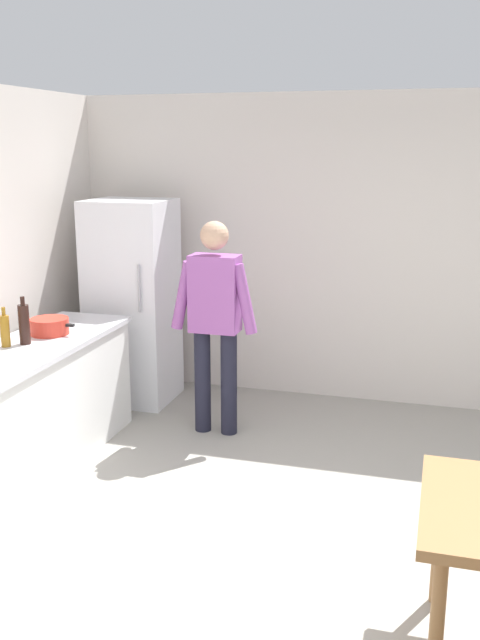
# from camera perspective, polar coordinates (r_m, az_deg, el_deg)

# --- Properties ---
(ground_plane) EXTENTS (14.00, 14.00, 0.00)m
(ground_plane) POSITION_cam_1_polar(r_m,az_deg,el_deg) (4.05, 3.16, -20.11)
(ground_plane) COLOR #9E998E
(wall_back) EXTENTS (6.40, 0.12, 2.70)m
(wall_back) POSITION_cam_1_polar(r_m,az_deg,el_deg) (6.38, 9.38, 5.49)
(wall_back) COLOR silver
(wall_back) RESTS_ON ground_plane
(kitchen_counter) EXTENTS (0.64, 2.20, 0.90)m
(kitchen_counter) POSITION_cam_1_polar(r_m,az_deg,el_deg) (5.23, -16.73, -6.99)
(kitchen_counter) COLOR white
(kitchen_counter) RESTS_ON ground_plane
(refrigerator) EXTENTS (0.70, 0.67, 1.80)m
(refrigerator) POSITION_cam_1_polar(r_m,az_deg,el_deg) (6.40, -8.59, 1.44)
(refrigerator) COLOR white
(refrigerator) RESTS_ON ground_plane
(person) EXTENTS (0.70, 0.22, 1.70)m
(person) POSITION_cam_1_polar(r_m,az_deg,el_deg) (5.54, -2.02, 0.48)
(person) COLOR #1E1E2D
(person) RESTS_ON ground_plane
(cooking_pot) EXTENTS (0.40, 0.28, 0.12)m
(cooking_pot) POSITION_cam_1_polar(r_m,az_deg,el_deg) (5.42, -14.99, -0.48)
(cooking_pot) COLOR red
(cooking_pot) RESTS_ON kitchen_counter
(bottle_oil_amber) EXTENTS (0.06, 0.06, 0.28)m
(bottle_oil_amber) POSITION_cam_1_polar(r_m,az_deg,el_deg) (5.16, -18.29, -0.79)
(bottle_oil_amber) COLOR #996619
(bottle_oil_amber) RESTS_ON kitchen_counter
(bottle_wine_dark) EXTENTS (0.08, 0.08, 0.34)m
(bottle_wine_dark) POSITION_cam_1_polar(r_m,az_deg,el_deg) (5.18, -16.89, -0.29)
(bottle_wine_dark) COLOR black
(bottle_wine_dark) RESTS_ON kitchen_counter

